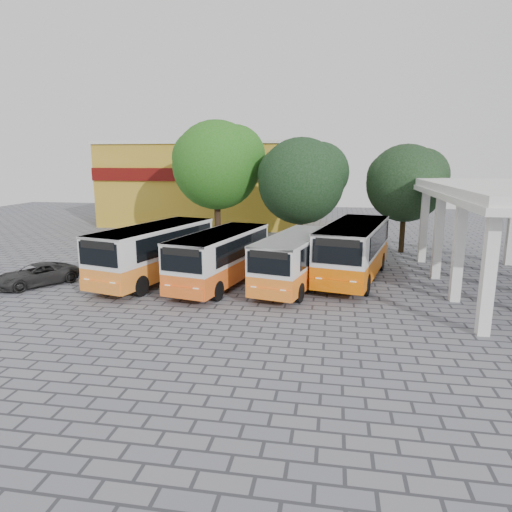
% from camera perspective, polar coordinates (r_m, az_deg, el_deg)
% --- Properties ---
extents(ground, '(90.00, 90.00, 0.00)m').
position_cam_1_polar(ground, '(21.41, 3.73, -6.00)').
color(ground, slate).
rests_on(ground, ground).
extents(terminal_shelter, '(6.80, 15.80, 5.40)m').
position_cam_1_polar(terminal_shelter, '(25.73, 29.06, 6.74)').
color(terminal_shelter, silver).
rests_on(terminal_shelter, ground).
extents(shophouse_block, '(20.40, 10.40, 8.30)m').
position_cam_1_polar(shophouse_block, '(48.12, -6.10, 9.03)').
color(shophouse_block, '#AF8B21').
rests_on(shophouse_block, ground).
extents(bus_far_left, '(4.62, 8.91, 3.04)m').
position_cam_1_polar(bus_far_left, '(25.58, -12.62, 0.79)').
color(bus_far_left, orange).
rests_on(bus_far_left, ground).
extents(bus_centre_left, '(4.03, 8.31, 2.85)m').
position_cam_1_polar(bus_centre_left, '(24.13, -4.47, 0.12)').
color(bus_centre_left, orange).
rests_on(bus_centre_left, ground).
extents(bus_centre_right, '(3.99, 8.03, 2.75)m').
position_cam_1_polar(bus_centre_right, '(23.85, 4.91, -0.18)').
color(bus_centre_right, orange).
rests_on(bus_centre_right, ground).
extents(bus_far_right, '(4.49, 9.18, 3.15)m').
position_cam_1_polar(bus_far_right, '(25.77, 12.14, 1.04)').
color(bus_far_right, '#DE5E00').
rests_on(bus_far_right, ground).
extents(tree_left, '(7.17, 6.83, 9.57)m').
position_cam_1_polar(tree_left, '(36.03, -4.80, 11.61)').
color(tree_left, '#352418').
rests_on(tree_left, ground).
extents(tree_middle, '(6.55, 6.23, 8.17)m').
position_cam_1_polar(tree_middle, '(33.54, 5.79, 9.65)').
color(tree_middle, '#3B2712').
rests_on(tree_middle, ground).
extents(tree_right, '(5.72, 5.45, 7.68)m').
position_cam_1_polar(tree_right, '(34.23, 18.32, 8.93)').
color(tree_right, black).
rests_on(tree_right, ground).
extents(parked_car, '(3.90, 4.51, 1.15)m').
position_cam_1_polar(parked_car, '(26.98, -25.74, -2.12)').
color(parked_car, black).
rests_on(parked_car, ground).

